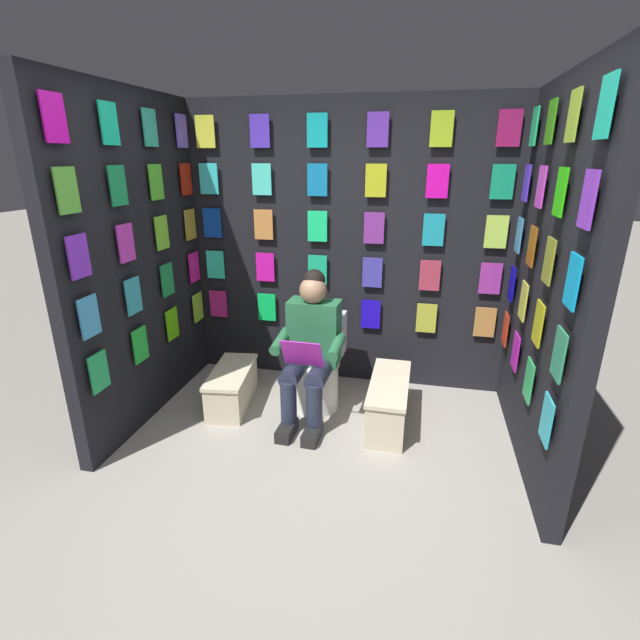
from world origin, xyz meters
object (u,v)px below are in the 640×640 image
object	(u,v)px
person_reading	(310,348)
comic_longbox_far	(232,387)
toilet	(318,368)
comic_longbox_near	(389,402)

from	to	relation	value
person_reading	comic_longbox_far	size ratio (longest dim) A/B	1.63
toilet	comic_longbox_far	size ratio (longest dim) A/B	1.05
toilet	person_reading	distance (m)	0.35
person_reading	comic_longbox_near	world-z (taller)	person_reading
toilet	comic_longbox_near	world-z (taller)	toilet
toilet	comic_longbox_near	size ratio (longest dim) A/B	0.94
toilet	comic_longbox_far	world-z (taller)	toilet
person_reading	comic_longbox_far	world-z (taller)	person_reading
toilet	comic_longbox_near	xyz separation A→B (m)	(-0.61, 0.20, -0.14)
person_reading	toilet	bearing A→B (deg)	-89.73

